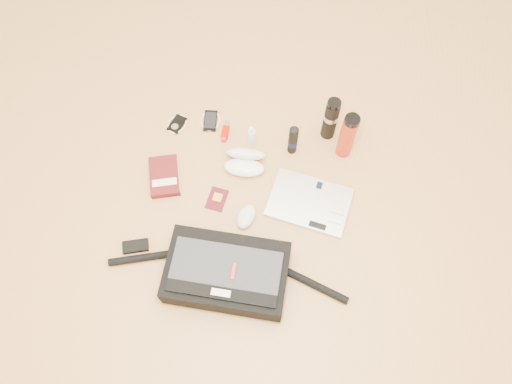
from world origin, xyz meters
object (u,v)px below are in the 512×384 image
book (165,176)px  thermos_black (331,119)px  laptop (310,203)px  messenger_bag (226,273)px  thermos_red (347,136)px

book → thermos_black: bearing=9.5°
laptop → thermos_black: bearing=92.9°
laptop → book: book is taller
book → thermos_black: size_ratio=0.91×
messenger_bag → laptop: size_ratio=2.65×
thermos_red → laptop: bearing=-112.2°
messenger_bag → book: 0.55m
messenger_bag → thermos_black: 0.84m
book → thermos_black: thermos_black is taller
messenger_bag → thermos_red: thermos_red is taller
book → thermos_red: thermos_red is taller
book → thermos_black: 0.79m
messenger_bag → book: bearing=131.5°
messenger_bag → laptop: messenger_bag is taller
messenger_bag → thermos_red: bearing=58.2°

